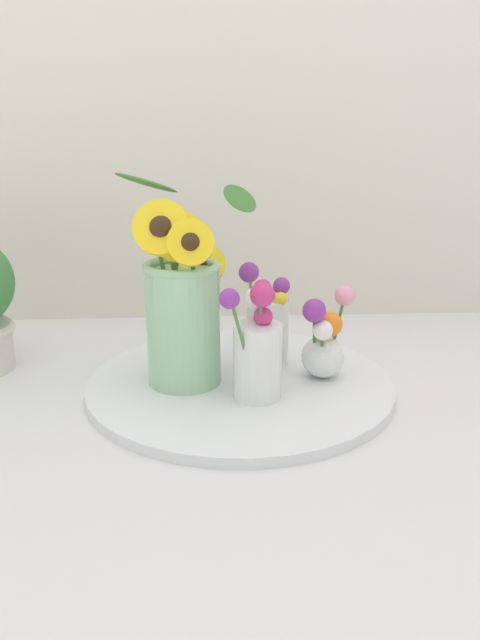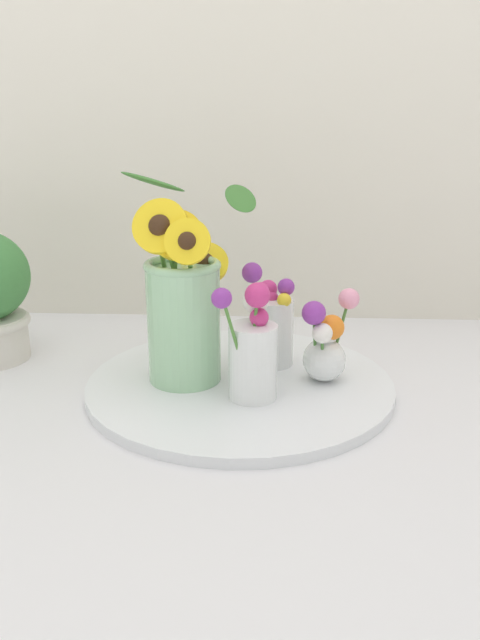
# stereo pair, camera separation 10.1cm
# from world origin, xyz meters

# --- Properties ---
(ground_plane) EXTENTS (6.00, 6.00, 0.00)m
(ground_plane) POSITION_xyz_m (0.00, 0.00, 0.00)
(ground_plane) COLOR silver
(serving_tray) EXTENTS (0.51, 0.51, 0.02)m
(serving_tray) POSITION_xyz_m (0.02, 0.10, 0.01)
(serving_tray) COLOR silver
(serving_tray) RESTS_ON ground_plane
(mason_jar_sunflowers) EXTENTS (0.24, 0.20, 0.34)m
(mason_jar_sunflowers) POSITION_xyz_m (-0.07, 0.10, 0.14)
(mason_jar_sunflowers) COLOR #99CC9E
(mason_jar_sunflowers) RESTS_ON serving_tray
(vase_small_center) EXTENTS (0.09, 0.11, 0.19)m
(vase_small_center) POSITION_xyz_m (0.04, 0.03, 0.10)
(vase_small_center) COLOR white
(vase_small_center) RESTS_ON serving_tray
(vase_bulb_right) EXTENTS (0.10, 0.09, 0.15)m
(vase_bulb_right) POSITION_xyz_m (0.16, 0.10, 0.08)
(vase_bulb_right) COLOR white
(vase_bulb_right) RESTS_ON serving_tray
(vase_small_back) EXTENTS (0.09, 0.08, 0.19)m
(vase_small_back) POSITION_xyz_m (0.07, 0.17, 0.09)
(vase_small_back) COLOR white
(vase_small_back) RESTS_ON serving_tray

